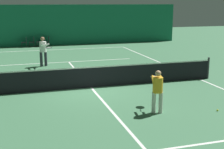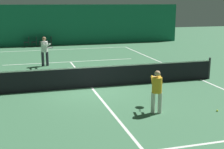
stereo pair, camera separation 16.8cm
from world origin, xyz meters
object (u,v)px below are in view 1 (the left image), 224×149
object	(u,v)px
player_far	(43,49)
courtside_chair_1	(32,41)
courtside_chair_2	(40,41)
tennis_net	(91,76)
courtside_chair_0	(25,41)
player_near	(158,88)
courtside_chair_3	(47,41)
tennis_ball	(218,110)

from	to	relation	value
player_far	courtside_chair_1	distance (m)	8.66
courtside_chair_1	courtside_chair_2	xyz separation A→B (m)	(0.62, 0.00, 0.00)
tennis_net	courtside_chair_0	distance (m)	14.31
tennis_net	player_far	world-z (taller)	player_far
player_near	courtside_chair_3	distance (m)	17.99
tennis_net	player_near	world-z (taller)	player_near
tennis_net	player_near	xyz separation A→B (m)	(1.46, -3.77, 0.36)
tennis_net	courtside_chair_2	xyz separation A→B (m)	(-1.25, 14.09, -0.03)
courtside_chair_2	tennis_ball	world-z (taller)	courtside_chair_2
player_far	player_near	bearing A→B (deg)	4.13
player_near	player_far	bearing A→B (deg)	36.73
courtside_chair_2	courtside_chair_3	world-z (taller)	same
courtside_chair_2	player_far	bearing A→B (deg)	-2.47
player_far	courtside_chair_0	bearing A→B (deg)	171.38
player_near	tennis_ball	xyz separation A→B (m)	(2.09, -0.50, -0.84)
player_far	courtside_chair_1	size ratio (longest dim) A/B	2.07
courtside_chair_1	tennis_net	bearing A→B (deg)	7.57
courtside_chair_0	tennis_ball	xyz separation A→B (m)	(6.05, -18.36, -0.45)
courtside_chair_0	courtside_chair_1	world-z (taller)	same
courtside_chair_1	courtside_chair_2	world-z (taller)	same
courtside_chair_0	courtside_chair_3	distance (m)	1.87
player_far	courtside_chair_2	distance (m)	8.67
courtside_chair_3	courtside_chair_1	bearing A→B (deg)	-90.00
player_near	courtside_chair_2	xyz separation A→B (m)	(-2.72, 17.87, -0.39)
player_far	tennis_ball	distance (m)	11.06
player_far	tennis_net	bearing A→B (deg)	2.22
courtside_chair_0	courtside_chair_2	world-z (taller)	same
courtside_chair_2	tennis_ball	distance (m)	18.99
player_near	courtside_chair_2	bearing A→B (deg)	26.86
player_far	courtside_chair_0	size ratio (longest dim) A/B	2.07
player_far	courtside_chair_3	distance (m)	8.72
player_near	courtside_chair_0	size ratio (longest dim) A/B	1.78
courtside_chair_0	courtside_chair_3	bearing A→B (deg)	90.00
player_near	courtside_chair_0	bearing A→B (deg)	30.72
courtside_chair_0	tennis_ball	size ratio (longest dim) A/B	12.73
courtside_chair_0	courtside_chair_1	size ratio (longest dim) A/B	1.00
player_far	tennis_ball	xyz separation A→B (m)	(5.18, -9.72, -0.98)
tennis_ball	courtside_chair_2	bearing A→B (deg)	104.67
courtside_chair_1	courtside_chair_3	distance (m)	1.24
player_near	courtside_chair_3	size ratio (longest dim) A/B	1.78
tennis_net	courtside_chair_1	world-z (taller)	tennis_net
player_far	courtside_chair_2	size ratio (longest dim) A/B	2.07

